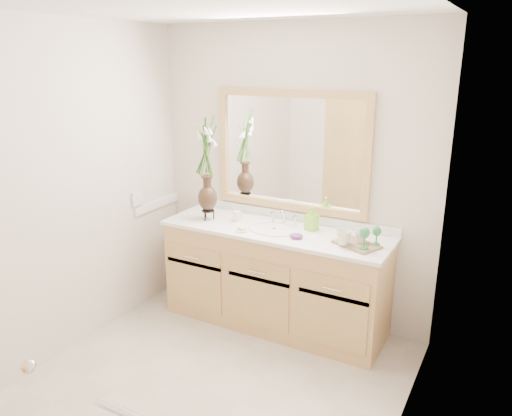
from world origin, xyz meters
The scene contains 21 objects.
floor centered at (0.00, 0.00, 0.00)m, with size 2.60×2.60×0.00m, color beige.
ceiling centered at (0.00, 0.00, 2.40)m, with size 2.40×2.60×0.02m, color white.
wall_back centered at (0.00, 1.30, 1.20)m, with size 2.40×0.02×2.40m, color beige.
wall_front centered at (0.00, -1.30, 1.20)m, with size 2.40×0.02×2.40m, color beige.
wall_left centered at (-1.20, 0.00, 1.20)m, with size 0.02×2.60×2.40m, color beige.
wall_right centered at (1.20, 0.00, 1.20)m, with size 0.02×2.60×2.40m, color beige.
vanity centered at (0.00, 1.01, 0.40)m, with size 1.80×0.55×0.80m.
counter centered at (0.00, 1.01, 0.82)m, with size 1.84×0.57×0.03m, color white.
sink centered at (0.00, 1.00, 0.78)m, with size 0.38×0.34×0.23m.
mirror centered at (0.00, 1.28, 1.41)m, with size 1.32×0.04×0.97m.
switch_plate centered at (-1.19, 0.76, 0.98)m, with size 0.02×0.12×0.12m, color white.
flower_vase centered at (-0.60, 0.97, 1.35)m, with size 0.19×0.19×0.77m.
tumbler centered at (-0.37, 1.04, 0.87)m, with size 0.07×0.07×0.08m, color silver.
soap_dish centered at (-0.20, 0.84, 0.84)m, with size 0.10×0.10×0.03m.
soap_bottle centered at (0.26, 1.13, 0.92)m, with size 0.08×0.08×0.17m, color #88E335.
purple_dish centered at (0.23, 0.90, 0.85)m, with size 0.10×0.08×0.04m, color #6A2878.
tray centered at (0.68, 0.97, 0.84)m, with size 0.31×0.21×0.02m, color brown.
mug_left centered at (0.59, 0.92, 0.90)m, with size 0.11×0.10×0.11m, color silver.
mug_right centered at (0.69, 1.01, 0.89)m, with size 0.09×0.09×0.09m, color silver.
goblet_front centered at (0.75, 0.91, 0.95)m, with size 0.07×0.07×0.16m.
goblet_back centered at (0.80, 1.03, 0.94)m, with size 0.06×0.06×0.14m.
Camera 1 is at (1.65, -2.31, 2.14)m, focal length 35.00 mm.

